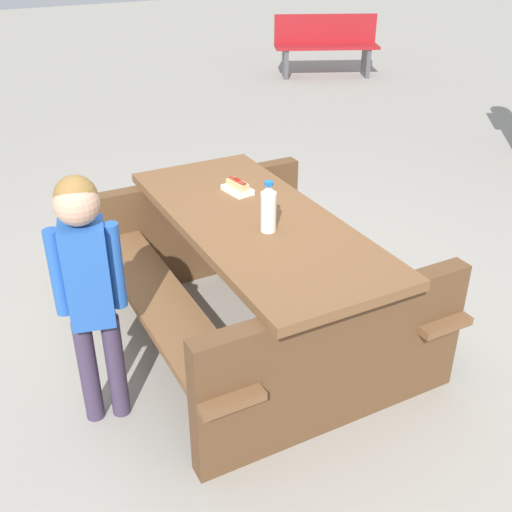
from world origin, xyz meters
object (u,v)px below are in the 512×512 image
picnic_table (256,269)px  hotdog_tray (238,187)px  soda_bottle (269,208)px  child_in_coat (88,275)px  park_bench_mid (326,44)px

picnic_table → hotdog_tray: 0.49m
picnic_table → soda_bottle: 0.45m
hotdog_tray → child_in_coat: (-0.56, 1.00, 0.01)m
soda_bottle → park_bench_mid: 6.72m
soda_bottle → park_bench_mid: bearing=-36.7°
soda_bottle → hotdog_tray: size_ratio=1.35×
soda_bottle → child_in_coat: 0.92m
child_in_coat → picnic_table: bearing=-77.0°
soda_bottle → hotdog_tray: bearing=-9.5°
soda_bottle → child_in_coat: size_ratio=0.21×
picnic_table → hotdog_tray: size_ratio=9.36×
picnic_table → park_bench_mid: size_ratio=1.19×
child_in_coat → park_bench_mid: child_in_coat is taller
child_in_coat → park_bench_mid: size_ratio=0.81×
hotdog_tray → park_bench_mid: (4.87, -3.93, -0.33)m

